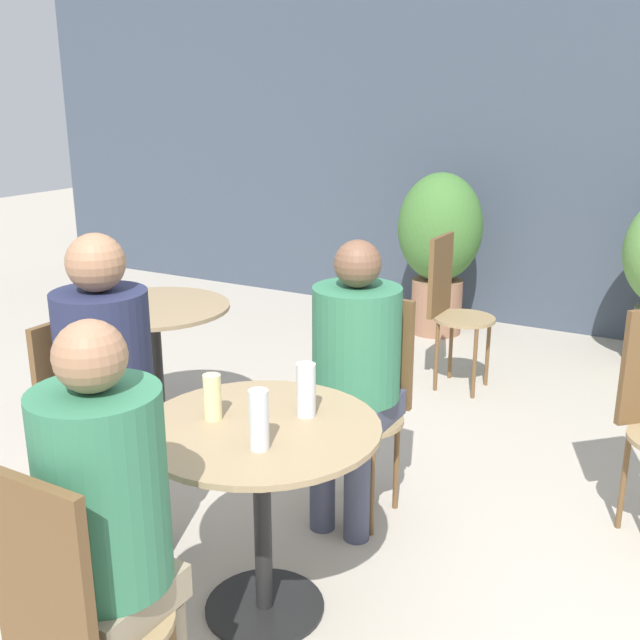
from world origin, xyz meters
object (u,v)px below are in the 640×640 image
object	(u,v)px
cafe_table_far	(155,337)
beer_glass_2	(306,390)
bistro_chair_2	(72,608)
potted_plant_0	(440,240)
seated_person_2	(109,512)
cafe_table_near	(261,469)
seated_person_0	(354,362)
beer_glass_1	(259,420)
beer_glass_0	(212,397)
seated_person_1	(109,375)
bistro_chair_4	(451,299)
bistro_chair_1	(86,417)
bistro_chair_0	(370,387)

from	to	relation	value
cafe_table_far	beer_glass_2	size ratio (longest dim) A/B	4.23
bistro_chair_2	potted_plant_0	world-z (taller)	potted_plant_0
seated_person_2	potted_plant_0	bearing A→B (deg)	-80.51
cafe_table_near	cafe_table_far	world-z (taller)	same
cafe_table_near	potted_plant_0	distance (m)	3.35
beer_glass_2	seated_person_0	bearing A→B (deg)	98.83
beer_glass_1	potted_plant_0	bearing A→B (deg)	101.48
beer_glass_0	seated_person_0	bearing A→B (deg)	75.94
seated_person_1	seated_person_2	bearing A→B (deg)	-135.02
potted_plant_0	cafe_table_far	bearing A→B (deg)	-105.36
cafe_table_near	beer_glass_2	world-z (taller)	beer_glass_2
cafe_table_near	seated_person_0	bearing A→B (deg)	89.07
seated_person_0	seated_person_2	bearing A→B (deg)	-90.00
bistro_chair_4	seated_person_0	size ratio (longest dim) A/B	0.77
seated_person_2	potted_plant_0	distance (m)	4.01
cafe_table_near	beer_glass_1	size ratio (longest dim) A/B	4.16
beer_glass_2	seated_person_1	bearing A→B (deg)	-170.40
bistro_chair_1	seated_person_1	xyz separation A→B (m)	(0.14, -0.00, 0.20)
bistro_chair_0	cafe_table_far	bearing A→B (deg)	175.72
bistro_chair_2	beer_glass_0	size ratio (longest dim) A/B	6.02
cafe_table_far	beer_glass_1	bearing A→B (deg)	-38.29
beer_glass_2	cafe_table_near	bearing A→B (deg)	-123.57
bistro_chair_0	beer_glass_0	distance (m)	0.89
beer_glass_2	beer_glass_1	bearing A→B (deg)	-90.33
bistro_chair_2	beer_glass_0	xyz separation A→B (m)	(-0.15, 0.78, 0.23)
beer_glass_1	bistro_chair_1	bearing A→B (deg)	170.34
cafe_table_near	beer_glass_2	distance (m)	0.30
bistro_chair_4	beer_glass_2	size ratio (longest dim) A/B	5.08
bistro_chair_1	seated_person_1	distance (m)	0.25
bistro_chair_4	seated_person_1	xyz separation A→B (m)	(-0.50, -2.30, 0.20)
bistro_chair_1	bistro_chair_2	size ratio (longest dim) A/B	1.00
seated_person_1	beer_glass_0	size ratio (longest dim) A/B	8.24
seated_person_1	cafe_table_near	bearing A→B (deg)	-90.00
cafe_table_far	seated_person_0	distance (m)	1.31
cafe_table_near	seated_person_1	xyz separation A→B (m)	(-0.67, 0.01, 0.21)
bistro_chair_0	bistro_chair_4	distance (m)	1.51
bistro_chair_2	bistro_chair_4	distance (m)	3.12
beer_glass_0	beer_glass_1	xyz separation A→B (m)	(0.25, -0.11, 0.02)
bistro_chair_2	bistro_chair_1	bearing A→B (deg)	-45.00
bistro_chair_2	potted_plant_0	bearing A→B (deg)	-80.83
cafe_table_far	beer_glass_0	distance (m)	1.47
seated_person_1	beer_glass_1	size ratio (longest dim) A/B	6.70
cafe_table_near	seated_person_1	world-z (taller)	seated_person_1
bistro_chair_1	potted_plant_0	size ratio (longest dim) A/B	0.78
cafe_table_far	seated_person_2	xyz separation A→B (m)	(1.25, -1.59, 0.20)
cafe_table_near	bistro_chair_0	distance (m)	0.81
seated_person_0	beer_glass_1	distance (m)	0.81
bistro_chair_4	seated_person_0	xyz separation A→B (m)	(0.17, -1.65, 0.16)
seated_person_1	potted_plant_0	world-z (taller)	seated_person_1
cafe_table_far	beer_glass_2	distance (m)	1.58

